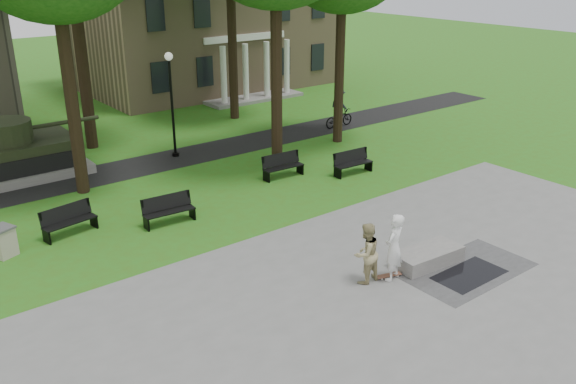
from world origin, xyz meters
name	(u,v)px	position (x,y,z in m)	size (l,w,h in m)	color
ground	(352,257)	(0.00, 0.00, 0.00)	(120.00, 120.00, 0.00)	#366217
plaza	(491,331)	(0.00, -5.00, 0.01)	(22.00, 16.00, 0.02)	gray
footpath	(169,160)	(0.00, 12.00, 0.01)	(44.00, 2.60, 0.01)	black
building_right	(200,21)	(10.00, 26.00, 4.34)	(17.00, 12.00, 8.60)	#9E8460
lamp_mid	(171,96)	(0.50, 12.30, 2.79)	(0.36, 0.36, 4.73)	black
lamp_right	(338,71)	(10.50, 12.30, 2.79)	(0.36, 0.36, 4.73)	black
tank_monument	(3,158)	(-6.46, 14.00, 0.86)	(7.45, 3.40, 2.40)	gray
puddle	(469,275)	(1.93, -2.91, 0.02)	(2.20, 1.20, 0.00)	black
concrete_block	(427,256)	(1.51, -1.68, 0.24)	(2.20, 1.00, 0.45)	gray
skateboard	(389,276)	(-0.03, -1.57, 0.06)	(0.78, 0.20, 0.07)	brown
skateboarder	(394,247)	(-0.03, -1.68, 1.02)	(0.73, 0.48, 2.01)	white
friend_watching	(366,253)	(-0.76, -1.32, 0.92)	(0.87, 0.68, 1.79)	tan
cyclist	(339,111)	(9.87, 11.46, 0.85)	(1.89, 1.08, 2.09)	black
park_bench_0	(69,219)	(-6.25, 7.00, 0.52)	(1.85, 0.82, 1.00)	black
park_bench_1	(168,209)	(-3.24, 5.78, 0.52)	(1.83, 0.65, 1.00)	black
park_bench_2	(282,165)	(2.70, 7.08, 0.52)	(1.82, 0.62, 1.00)	black
park_bench_3	(352,162)	(5.28, 5.59, 0.52)	(1.82, 0.63, 1.00)	black
trash_bin	(3,241)	(-8.40, 6.68, 0.49)	(0.86, 0.86, 0.96)	#B0AA90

